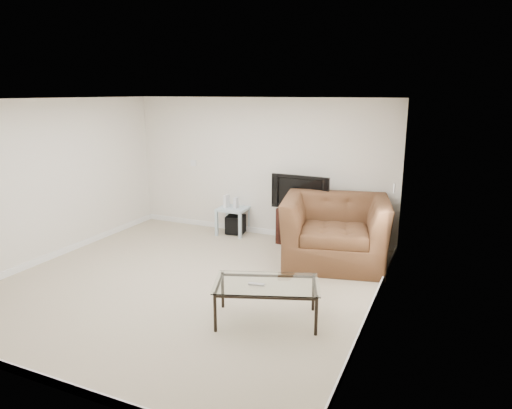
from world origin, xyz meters
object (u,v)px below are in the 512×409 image
at_px(side_table, 234,221).
at_px(tv_stand, 302,225).
at_px(recliner, 336,220).
at_px(coffee_table, 267,302).
at_px(subwoofer, 236,224).
at_px(television, 302,191).

bearing_deg(side_table, tv_stand, 0.00).
height_order(recliner, coffee_table, recliner).
relative_size(subwoofer, coffee_table, 0.27).
bearing_deg(coffee_table, recliner, 83.57).
height_order(subwoofer, recliner, recliner).
xyz_separation_m(television, recliner, (0.76, -0.66, -0.24)).
relative_size(tv_stand, recliner, 0.48).
height_order(side_table, recliner, recliner).
height_order(subwoofer, coffee_table, coffee_table).
relative_size(side_table, subwoofer, 1.62).
bearing_deg(side_table, television, -1.37).
relative_size(tv_stand, television, 0.80).
bearing_deg(side_table, coffee_table, -56.95).
bearing_deg(subwoofer, recliner, -19.02).
relative_size(television, side_table, 1.81).
distance_m(television, recliner, 1.04).
bearing_deg(tv_stand, coffee_table, -75.70).
xyz_separation_m(television, side_table, (-1.34, 0.03, -0.68)).
height_order(tv_stand, recliner, recliner).
bearing_deg(subwoofer, tv_stand, -0.98).
xyz_separation_m(television, subwoofer, (-1.30, 0.05, -0.75)).
bearing_deg(subwoofer, coffee_table, -57.58).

